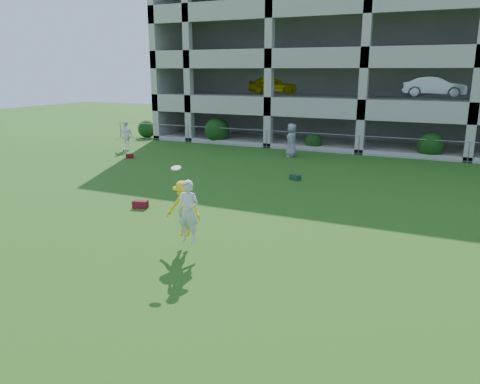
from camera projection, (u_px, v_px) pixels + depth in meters
The scene contains 10 objects.
ground at pixel (206, 275), 11.74m from camera, with size 100.00×100.00×0.00m, color #235114.
bystander_b at pixel (126, 136), 29.74m from camera, with size 1.09×0.45×1.86m, color white.
bystander_c at pixel (291, 140), 27.55m from camera, with size 0.96×0.62×1.96m, color gray.
bag_red_a at pixel (140, 204), 17.43m from camera, with size 0.55×0.30×0.28m, color #510D14.
bag_red_f at pixel (130, 156), 27.31m from camera, with size 0.45×0.28×0.24m, color #550E10.
bag_green_g at pixel (295, 177), 21.84m from camera, with size 0.50×0.30×0.25m, color #133518.
frisbee_contest at pixel (185, 209), 13.10m from camera, with size 1.42×1.22×2.15m.
parking_garage at pixel (387, 56), 34.49m from camera, with size 30.00×14.00×12.00m.
fence at pixel (359, 145), 28.23m from camera, with size 36.06×0.06×1.20m.
shrub_row at pixel (443, 133), 26.74m from camera, with size 34.38×2.52×3.50m.
Camera 1 is at (5.36, -9.44, 4.99)m, focal length 35.00 mm.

